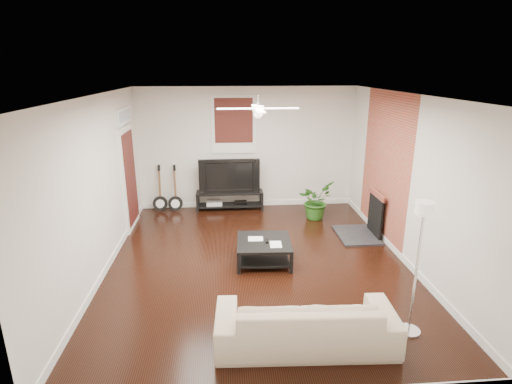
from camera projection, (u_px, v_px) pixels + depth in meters
room at (258, 185)px, 6.43m from camera, size 5.01×6.01×2.81m
brick_accent at (385, 167)px, 7.57m from camera, size 0.02×2.20×2.80m
fireplace at (366, 214)px, 7.83m from camera, size 0.80×1.10×0.92m
window_back at (234, 125)px, 9.07m from camera, size 1.00×0.06×1.30m
door_left at (129, 168)px, 8.10m from camera, size 0.08×1.00×2.50m
tv_stand at (230, 200)px, 9.40m from camera, size 1.55×0.41×0.43m
tv at (229, 175)px, 9.23m from camera, size 1.38×0.18×0.80m
coffee_table at (264, 251)px, 6.86m from camera, size 0.95×0.95×0.38m
sofa at (305, 320)px, 4.78m from camera, size 2.17×0.94×0.62m
floor_lamp at (416, 270)px, 4.81m from camera, size 0.30×0.30×1.74m
potted_plant at (315, 200)px, 8.78m from camera, size 0.99×0.99×0.83m
guitar_left at (159, 189)px, 9.15m from camera, size 0.34×0.25×1.08m
guitar_right at (175, 189)px, 9.15m from camera, size 0.36×0.28×1.08m
ceiling_fan at (258, 109)px, 6.07m from camera, size 1.24×1.24×0.32m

